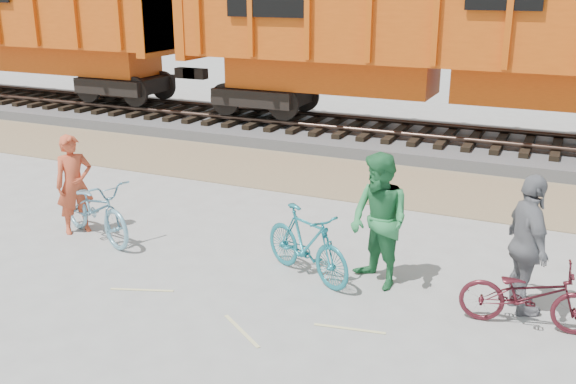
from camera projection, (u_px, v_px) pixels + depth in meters
name	position (u px, v px, depth m)	size (l,w,h in m)	color
ground	(232.00, 280.00, 9.27)	(120.00, 120.00, 0.00)	#9E9E99
gravel_strip	(355.00, 179.00, 14.03)	(120.00, 3.00, 0.02)	#957F5C
ballast_bed	(398.00, 139.00, 17.01)	(120.00, 4.00, 0.30)	slate
track	(399.00, 127.00, 16.91)	(120.00, 2.60, 0.24)	black
hopper_car_left	(0.00, 17.00, 21.60)	(14.00, 3.13, 4.65)	black
hopper_car_center	(449.00, 30.00, 15.69)	(14.00, 3.13, 4.65)	black
bicycle_blue	(95.00, 208.00, 10.65)	(0.71, 2.02, 1.06)	#6FA4B9
bicycle_teal	(307.00, 244.00, 9.22)	(0.49, 1.75, 1.05)	#1C7480
bicycle_maroon	(529.00, 295.00, 7.89)	(0.57, 1.65, 0.87)	#48151D
person_solo	(74.00, 184.00, 10.84)	(0.62, 0.41, 1.71)	#BF4829
person_man	(379.00, 221.00, 8.86)	(0.93, 0.73, 1.92)	#2A7942
person_woman	(528.00, 245.00, 8.13)	(1.09, 0.45, 1.86)	slate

